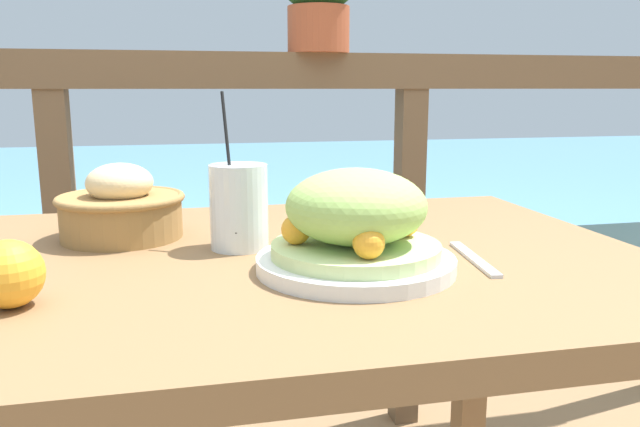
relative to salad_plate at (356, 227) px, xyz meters
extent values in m
cube|color=olive|center=(-0.07, 0.10, -0.08)|extent=(1.06, 0.80, 0.04)
cube|color=olive|center=(-0.54, 0.44, -0.44)|extent=(0.06, 0.06, 0.69)
cube|color=olive|center=(0.40, 0.44, -0.44)|extent=(0.06, 0.06, 0.69)
cube|color=brown|center=(-0.07, 0.83, 0.23)|extent=(2.80, 0.08, 0.09)
cube|color=brown|center=(-0.52, 0.83, -0.30)|extent=(0.07, 0.07, 0.97)
cube|color=brown|center=(0.39, 0.83, -0.30)|extent=(0.07, 0.07, 0.97)
cube|color=#568EA8|center=(-0.07, 3.33, -0.57)|extent=(12.00, 4.00, 0.44)
cylinder|color=silver|center=(0.00, 0.00, -0.05)|extent=(0.27, 0.27, 0.02)
cylinder|color=#C6DB8E|center=(0.00, 0.00, -0.03)|extent=(0.23, 0.23, 0.02)
ellipsoid|color=#9EC660|center=(0.00, 0.00, 0.03)|extent=(0.19, 0.19, 0.10)
sphere|color=#F9A328|center=(0.08, 0.02, 0.00)|extent=(0.04, 0.04, 0.04)
sphere|color=#F9A328|center=(-0.02, 0.08, 0.00)|extent=(0.04, 0.04, 0.04)
sphere|color=#F9A328|center=(-0.08, 0.01, 0.00)|extent=(0.04, 0.04, 0.04)
sphere|color=#F9A328|center=(-0.01, -0.08, 0.00)|extent=(0.04, 0.04, 0.04)
cylinder|color=silver|center=(-0.14, 0.15, 0.00)|extent=(0.09, 0.09, 0.13)
cylinder|color=black|center=(-0.15, 0.15, 0.07)|extent=(0.01, 0.09, 0.21)
cylinder|color=olive|center=(-0.32, 0.26, -0.02)|extent=(0.19, 0.19, 0.07)
torus|color=olive|center=(-0.32, 0.26, 0.01)|extent=(0.21, 0.21, 0.01)
ellipsoid|color=beige|center=(-0.32, 0.26, 0.03)|extent=(0.11, 0.11, 0.06)
cylinder|color=#A34C2D|center=(0.13, 0.83, 0.33)|extent=(0.16, 0.16, 0.11)
cube|color=silver|center=(0.18, 0.01, -0.06)|extent=(0.04, 0.18, 0.00)
sphere|color=#F9A328|center=(-0.42, -0.06, -0.02)|extent=(0.08, 0.08, 0.08)
camera|label=1|loc=(-0.22, -0.78, 0.18)|focal=35.00mm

